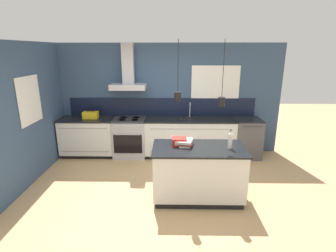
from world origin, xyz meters
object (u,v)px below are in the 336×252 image
object	(u,v)px
oven_range	(130,137)
bottle_on_island	(230,141)
red_supply_box	(179,142)
book_stack	(185,142)
yellow_toolbox	(91,115)
dishwasher	(247,138)

from	to	relation	value
oven_range	bottle_on_island	size ratio (longest dim) A/B	2.95
bottle_on_island	red_supply_box	size ratio (longest dim) A/B	1.28
book_stack	yellow_toolbox	world-z (taller)	yellow_toolbox
bottle_on_island	yellow_toolbox	xyz separation A→B (m)	(-2.83, 1.86, -0.05)
dishwasher	book_stack	size ratio (longest dim) A/B	2.72
red_supply_box	bottle_on_island	bearing A→B (deg)	-8.84
oven_range	dishwasher	xyz separation A→B (m)	(2.76, 0.00, -0.00)
bottle_on_island	red_supply_box	world-z (taller)	bottle_on_island
bottle_on_island	red_supply_box	xyz separation A→B (m)	(-0.82, 0.13, -0.07)
red_supply_box	book_stack	bearing A→B (deg)	-9.12
dishwasher	bottle_on_island	distance (m)	2.11
oven_range	bottle_on_island	xyz separation A→B (m)	(1.94, -1.85, 0.58)
book_stack	red_supply_box	bearing A→B (deg)	170.88
oven_range	yellow_toolbox	world-z (taller)	yellow_toolbox
bottle_on_island	oven_range	bearing A→B (deg)	136.34
dishwasher	book_stack	distance (m)	2.38
dishwasher	yellow_toolbox	bearing A→B (deg)	180.00
bottle_on_island	book_stack	world-z (taller)	bottle_on_island
bottle_on_island	dishwasher	bearing A→B (deg)	66.33
book_stack	red_supply_box	size ratio (longest dim) A/B	1.39
bottle_on_island	red_supply_box	bearing A→B (deg)	171.16
yellow_toolbox	dishwasher	bearing A→B (deg)	-0.00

